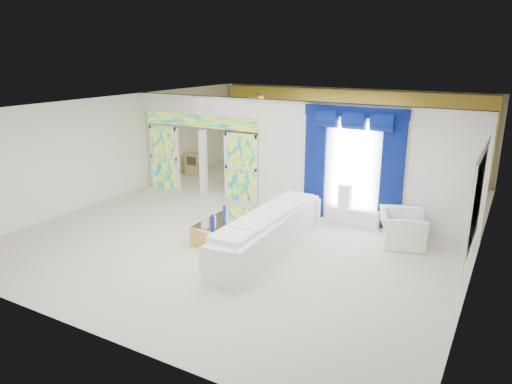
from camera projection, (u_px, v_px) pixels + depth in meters
The scene contains 22 objects.
floor at pixel (269, 219), 12.42m from camera, with size 12.00×12.00×0.00m, color #B7AF9E.
dividing_wall at pixel (364, 165), 11.82m from camera, with size 5.70×0.18×3.00m, color white.
dividing_header at pixel (199, 105), 13.83m from camera, with size 4.30×0.18×0.55m, color white.
stained_panel_left at pixel (165, 158), 14.99m from camera, with size 0.95×0.04×2.00m, color #994C3F.
stained_panel_right at pixel (241, 168), 13.65m from camera, with size 0.95×0.04×2.00m, color #994C3F.
stained_transom at pixel (200, 121), 13.96m from camera, with size 4.00×0.05×0.35m, color #994C3F.
window_pane at pixel (353, 167), 11.87m from camera, with size 1.00×0.02×2.30m, color white.
blue_drape_left at pixel (315, 165), 12.33m from camera, with size 0.55×0.10×2.80m, color #04134C.
blue_drape_right at pixel (392, 174), 11.38m from camera, with size 0.55×0.10×2.80m, color #04134C.
blue_pelmet at pixel (355, 112), 11.45m from camera, with size 2.60×0.12×0.25m, color #04134C.
wall_mirror at pixel (478, 201), 8.82m from camera, with size 0.04×2.70×1.90m, color white.
gold_curtains at pixel (346, 131), 16.92m from camera, with size 9.70×0.12×2.90m, color #B3932B.
white_sofa at pixel (268, 235), 10.37m from camera, with size 0.85×3.96×0.75m, color white.
coffee_table at pixel (224, 227), 11.30m from camera, with size 0.64×1.92×0.43m, color #BA8B3A.
console_table at pixel (355, 216), 12.04m from camera, with size 1.26×0.40×0.42m, color white.
table_lamp at pixel (345, 195), 12.04m from camera, with size 0.36×0.36×0.58m, color silver.
armchair at pixel (402, 228), 10.74m from camera, with size 1.15×1.01×0.75m, color white.
grand_piano at pixel (265, 169), 15.81m from camera, with size 1.36×1.78×0.90m, color black.
piano_bench at pixel (241, 190), 14.56m from camera, with size 0.82×0.32×0.27m, color black.
tv_console at pixel (195, 164), 16.86m from camera, with size 0.54×0.49×0.79m, color tan.
chandelier at pixel (256, 101), 15.59m from camera, with size 0.60×0.60×0.60m, color gold.
decanters at pixel (217, 217), 10.96m from camera, with size 0.24×0.68×0.27m.
Camera 1 is at (5.47, -10.35, 4.22)m, focal length 33.21 mm.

